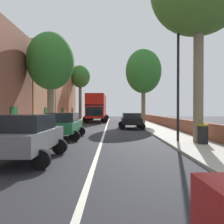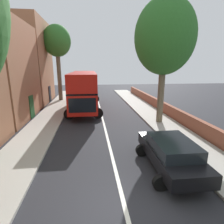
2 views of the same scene
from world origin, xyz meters
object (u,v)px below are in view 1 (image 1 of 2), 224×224
street_tree_right_5 (143,71)px  lamppost_right (178,75)px  street_tree_left_4 (51,62)px  litter_bin_right (203,134)px  parked_car_black_right_0 (131,120)px  parked_car_grey_left_3 (27,135)px  double_decker_bus (97,107)px  parked_car_green_left_1 (64,124)px  street_tree_left_2 (80,77)px

street_tree_right_5 → lamppost_right: street_tree_right_5 is taller
street_tree_left_4 → litter_bin_right: size_ratio=8.01×
lamppost_right → litter_bin_right: size_ratio=6.16×
parked_car_black_right_0 → parked_car_grey_left_3: parked_car_grey_left_3 is taller
street_tree_right_5 → litter_bin_right: 18.73m
street_tree_left_4 → double_decker_bus: bearing=80.1°
parked_car_green_left_1 → parked_car_black_right_0: bearing=57.0°
parked_car_black_right_0 → parked_car_green_left_1: size_ratio=1.03×
street_tree_left_2 → litter_bin_right: street_tree_left_2 is taller
parked_car_black_right_0 → litter_bin_right: size_ratio=4.44×
double_decker_bus → lamppost_right: bearing=-75.0°
street_tree_left_4 → lamppost_right: street_tree_left_4 is taller
parked_car_black_right_0 → litter_bin_right: 11.03m
parked_car_black_right_0 → street_tree_right_5: size_ratio=0.47×
parked_car_grey_left_3 → street_tree_left_4: size_ratio=0.49×
lamppost_right → litter_bin_right: lamppost_right is taller
double_decker_bus → parked_car_green_left_1: bearing=-92.2°
parked_car_grey_left_3 → litter_bin_right: parked_car_grey_left_3 is taller
parked_car_green_left_1 → street_tree_left_4: street_tree_left_4 is taller
street_tree_right_5 → parked_car_grey_left_3: bearing=-108.9°
street_tree_right_5 → street_tree_left_4: bearing=-131.5°
street_tree_left_4 → lamppost_right: size_ratio=1.30×
street_tree_left_4 → parked_car_grey_left_3: bearing=-79.2°
street_tree_right_5 → litter_bin_right: bearing=-88.0°
street_tree_left_4 → litter_bin_right: bearing=-36.5°
parked_car_grey_left_3 → street_tree_left_2: size_ratio=0.41×
parked_car_grey_left_3 → lamppost_right: (6.80, 4.33, 2.84)m
parked_car_grey_left_3 → street_tree_right_5: size_ratio=0.42×
parked_car_black_right_0 → parked_car_green_left_1: parked_car_green_left_1 is taller
parked_car_grey_left_3 → street_tree_right_5: (7.20, 21.03, 5.87)m
parked_car_green_left_1 → lamppost_right: size_ratio=0.70×
parked_car_grey_left_3 → street_tree_left_4: bearing=100.8°
litter_bin_right → street_tree_right_5: bearing=92.0°
parked_car_black_right_0 → parked_car_grey_left_3: bearing=-109.6°
litter_bin_right → parked_car_black_right_0: bearing=104.7°
parked_car_green_left_1 → street_tree_left_2: (-2.65, 26.21, 6.76)m
double_decker_bus → street_tree_right_5: (6.40, -5.72, 4.47)m
double_decker_bus → street_tree_left_4: 16.75m
double_decker_bus → street_tree_left_2: size_ratio=1.13×
street_tree_left_4 → litter_bin_right: street_tree_left_4 is taller
double_decker_bus → street_tree_left_4: bearing=-99.9°
street_tree_left_2 → litter_bin_right: 31.79m
parked_car_green_left_1 → parked_car_grey_left_3: parked_car_grey_left_3 is taller
double_decker_bus → litter_bin_right: size_ratio=10.75×
parked_car_grey_left_3 → street_tree_left_2: 33.33m
parked_car_green_left_1 → street_tree_left_4: (-2.02, 4.29, 4.92)m
litter_bin_right → parked_car_green_left_1: bearing=159.2°
street_tree_left_4 → litter_bin_right: (9.82, -7.26, -5.23)m
double_decker_bus → lamppost_right: lamppost_right is taller
double_decker_bus → parked_car_black_right_0: double_decker_bus is taller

